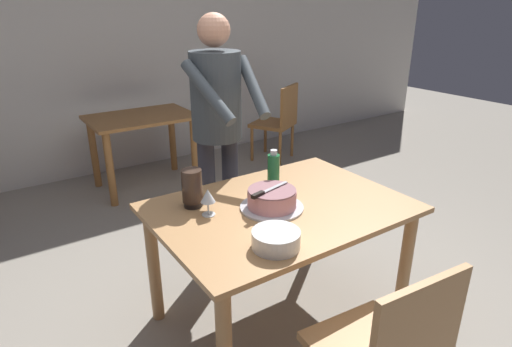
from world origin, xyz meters
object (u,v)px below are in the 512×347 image
wine_glass_near (208,197)px  background_table (142,132)px  plate_stack (276,239)px  cake_on_platter (272,199)px  person_cutting_cake (218,120)px  background_chair_1 (279,120)px  hurricane_lamp (192,188)px  main_dining_table (280,224)px  cake_knife (263,192)px  water_bottle (273,172)px

wine_glass_near → background_table: (0.45, 2.25, -0.28)m
plate_stack → background_table: bearing=82.6°
cake_on_platter → plate_stack: bearing=-123.2°
person_cutting_cake → background_chair_1: (1.67, 1.57, -0.58)m
plate_stack → hurricane_lamp: size_ratio=1.05×
main_dining_table → cake_knife: bearing=-173.0°
wine_glass_near → water_bottle: (0.46, 0.06, 0.01)m
background_chair_1 → cake_on_platter: bearing=-127.6°
person_cutting_cake → background_chair_1: person_cutting_cake is taller
cake_on_platter → water_bottle: bearing=51.9°
water_bottle → hurricane_lamp: water_bottle is taller
plate_stack → background_table: (0.35, 2.70, -0.21)m
background_table → background_chair_1: 1.61m
background_table → background_chair_1: bearing=-4.0°
cake_on_platter → hurricane_lamp: 0.43m
plate_stack → person_cutting_cake: size_ratio=0.13×
main_dining_table → water_bottle: 0.31m
background_table → wine_glass_near: bearing=-101.3°
plate_stack → water_bottle: water_bottle is taller
plate_stack → wine_glass_near: size_ratio=1.53×
cake_knife → hurricane_lamp: hurricane_lamp is taller
cake_knife → water_bottle: size_ratio=1.07×
wine_glass_near → person_cutting_cake: 0.72m
hurricane_lamp → background_chair_1: (2.08, 2.00, -0.37)m
cake_knife → person_cutting_cake: (0.14, 0.71, 0.21)m
cake_on_platter → water_bottle: water_bottle is taller
wine_glass_near → main_dining_table: bearing=-17.9°
cake_on_platter → plate_stack: (-0.21, -0.33, -0.01)m
cake_on_platter → main_dining_table: bearing=-0.8°
background_chair_1 → water_bottle: bearing=-127.6°
wine_glass_near → background_chair_1: background_chair_1 is taller
plate_stack → main_dining_table: bearing=50.0°
plate_stack → cake_knife: bearing=65.1°
main_dining_table → hurricane_lamp: (-0.40, 0.26, 0.22)m
main_dining_table → person_cutting_cake: (0.01, 0.69, 0.44)m
main_dining_table → wine_glass_near: size_ratio=9.35×
main_dining_table → plate_stack: plate_stack is taller
wine_glass_near → background_chair_1: (2.06, 2.14, -0.36)m
cake_on_platter → wine_glass_near: 0.34m
cake_knife → background_table: (0.21, 2.39, -0.29)m
cake_knife → background_table: 2.41m
background_chair_1 → person_cutting_cake: bearing=-136.9°
hurricane_lamp → person_cutting_cake: person_cutting_cake is taller
plate_stack → background_chair_1: 3.25m
water_bottle → background_table: (-0.01, 2.19, -0.29)m
wine_glass_near → cake_knife: bearing=-29.2°
main_dining_table → background_table: size_ratio=1.35×
cake_on_platter → water_bottle: 0.24m
cake_knife → plate_stack: bearing=-114.9°
cake_on_platter → hurricane_lamp: hurricane_lamp is taller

